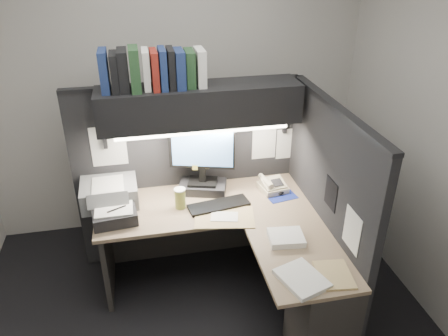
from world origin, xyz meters
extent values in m
plane|color=black|center=(0.00, 0.00, 0.00)|extent=(3.50, 3.50, 0.00)
cube|color=#BCB9B3|center=(0.00, 1.50, 1.35)|extent=(3.50, 0.04, 2.70)
cube|color=#BCB9B3|center=(1.75, 0.00, 1.35)|extent=(0.04, 3.00, 2.70)
cube|color=black|center=(0.03, 0.93, 0.80)|extent=(1.90, 0.06, 1.60)
cube|color=black|center=(0.98, 0.18, 0.80)|extent=(0.06, 1.50, 1.60)
cube|color=#897457|center=(0.10, 0.56, 0.71)|extent=(1.70, 0.68, 0.03)
cube|color=#897457|center=(0.65, -0.21, 0.71)|extent=(0.60, 0.85, 0.03)
cube|color=#2B2826|center=(0.10, 0.86, 0.35)|extent=(1.61, 0.02, 0.70)
cube|color=#2B2826|center=(-0.70, 0.56, 0.35)|extent=(0.04, 0.61, 0.70)
cube|color=#2B2826|center=(0.75, -0.43, 0.35)|extent=(0.38, 0.40, 0.70)
cube|color=black|center=(0.12, 0.75, 1.50)|extent=(1.55, 0.34, 0.30)
cylinder|color=white|center=(0.12, 0.61, 1.33)|extent=(1.32, 0.04, 0.04)
cube|color=black|center=(0.13, 0.75, 0.77)|extent=(0.44, 0.33, 0.08)
cube|color=black|center=(0.13, 0.75, 0.89)|extent=(0.06, 0.06, 0.13)
cube|color=black|center=(0.13, 0.75, 1.13)|extent=(0.53, 0.19, 0.35)
cube|color=#5E90CF|center=(0.13, 0.73, 1.13)|extent=(0.48, 0.14, 0.31)
cube|color=black|center=(0.22, 0.48, 0.74)|extent=(0.51, 0.24, 0.02)
cube|color=navy|center=(0.75, 0.56, 0.73)|extent=(0.28, 0.26, 0.00)
ellipsoid|color=black|center=(0.76, 0.57, 0.75)|extent=(0.10, 0.12, 0.04)
cube|color=#C3B896|center=(0.71, 0.64, 0.77)|extent=(0.24, 0.25, 0.08)
cylinder|color=#B8A749|center=(-0.08, 0.53, 0.81)|extent=(0.10, 0.10, 0.16)
cube|color=gray|center=(-0.63, 0.73, 0.82)|extent=(0.45, 0.39, 0.18)
cube|color=black|center=(-0.59, 0.46, 0.78)|extent=(0.35, 0.30, 0.10)
cube|color=tan|center=(0.23, 0.32, 0.73)|extent=(0.50, 0.37, 0.01)
cube|color=white|center=(0.60, -0.04, 0.75)|extent=(0.26, 0.23, 0.05)
cube|color=white|center=(0.56, -0.46, 0.75)|extent=(0.33, 0.36, 0.03)
cube|color=tan|center=(0.78, -0.46, 0.74)|extent=(0.25, 0.30, 0.02)
cube|color=navy|center=(-0.55, 0.75, 1.80)|extent=(0.06, 0.22, 0.30)
cube|color=black|center=(-0.48, 0.74, 1.79)|extent=(0.05, 0.22, 0.27)
cube|color=black|center=(-0.42, 0.75, 1.80)|extent=(0.07, 0.22, 0.29)
cube|color=#204123|center=(-0.34, 0.73, 1.80)|extent=(0.07, 0.22, 0.31)
cube|color=white|center=(-0.26, 0.77, 1.79)|extent=(0.05, 0.22, 0.28)
cube|color=maroon|center=(-0.20, 0.74, 1.79)|extent=(0.05, 0.22, 0.28)
cube|color=navy|center=(-0.14, 0.74, 1.79)|extent=(0.05, 0.22, 0.29)
cube|color=black|center=(-0.08, 0.75, 1.79)|extent=(0.05, 0.22, 0.29)
cube|color=navy|center=(-0.02, 0.74, 1.79)|extent=(0.07, 0.22, 0.27)
cube|color=#204123|center=(0.06, 0.76, 1.78)|extent=(0.07, 0.22, 0.26)
cube|color=white|center=(0.14, 0.76, 1.78)|extent=(0.07, 0.22, 0.27)
cube|color=white|center=(0.70, 0.90, 1.05)|extent=(0.21, 0.00, 0.28)
cube|color=white|center=(0.92, 0.90, 1.03)|extent=(0.21, 0.00, 0.28)
cube|color=white|center=(-0.60, 0.90, 1.15)|extent=(0.28, 0.00, 0.34)
cube|color=black|center=(0.95, 0.04, 1.02)|extent=(0.00, 0.18, 0.22)
cube|color=white|center=(0.95, -0.31, 0.95)|extent=(0.00, 0.21, 0.28)
camera|label=1|loc=(-0.34, -2.40, 2.64)|focal=35.00mm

